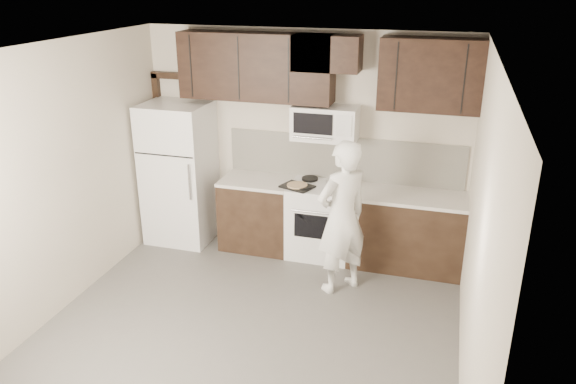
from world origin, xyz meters
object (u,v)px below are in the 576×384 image
at_px(microwave, 325,123).
at_px(refrigerator, 179,173).
at_px(stove, 321,220).
at_px(person, 342,218).

height_order(microwave, refrigerator, microwave).
relative_size(stove, refrigerator, 0.52).
relative_size(microwave, person, 0.44).
xyz_separation_m(stove, refrigerator, (-1.85, -0.05, 0.44)).
height_order(microwave, person, microwave).
bearing_deg(person, stove, -109.53).
distance_m(stove, person, 0.94).
bearing_deg(microwave, refrigerator, -174.85).
relative_size(stove, microwave, 1.24).
bearing_deg(microwave, person, -65.10).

